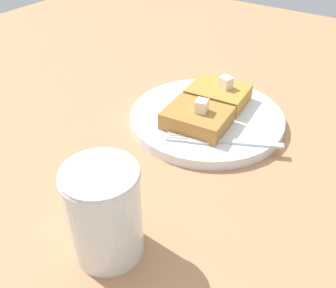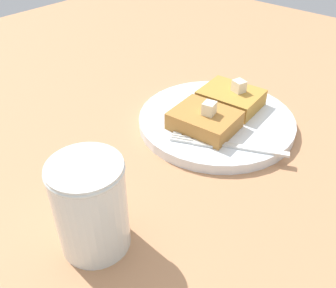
{
  "view_description": "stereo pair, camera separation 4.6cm",
  "coord_description": "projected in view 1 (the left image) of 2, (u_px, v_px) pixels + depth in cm",
  "views": [
    {
      "loc": [
        43.87,
        32.41,
        34.27
      ],
      "look_at": [
        13.19,
        11.62,
        6.94
      ],
      "focal_mm": 40.0,
      "sensor_mm": 36.0,
      "label": 1
    },
    {
      "loc": [
        41.06,
        36.05,
        34.27
      ],
      "look_at": [
        13.19,
        11.62,
        6.94
      ],
      "focal_mm": 40.0,
      "sensor_mm": 36.0,
      "label": 2
    }
  ],
  "objects": [
    {
      "name": "toast_slice_left",
      "position": [
        218.0,
        95.0,
        0.6
      ],
      "size": [
        8.08,
        9.59,
        2.54
      ],
      "primitive_type": "cube",
      "rotation": [
        0.0,
        0.0,
        0.09
      ],
      "color": "#BA8535",
      "rests_on": "plate"
    },
    {
      "name": "plate",
      "position": [
        207.0,
        116.0,
        0.58
      ],
      "size": [
        23.54,
        23.54,
        1.51
      ],
      "color": "white",
      "rests_on": "table_surface"
    },
    {
      "name": "syrup_jar",
      "position": [
        105.0,
        217.0,
        0.36
      ],
      "size": [
        7.42,
        7.42,
        10.43
      ],
      "color": "#481A0D",
      "rests_on": "table_surface"
    },
    {
      "name": "butter_pat_primary",
      "position": [
        226.0,
        82.0,
        0.58
      ],
      "size": [
        2.07,
        2.19,
        1.8
      ],
      "primitive_type": "cube",
      "rotation": [
        0.0,
        0.0,
        1.28
      ],
      "color": "#F5E9C9",
      "rests_on": "toast_slice_left"
    },
    {
      "name": "butter_pat_secondary",
      "position": [
        202.0,
        106.0,
        0.53
      ],
      "size": [
        2.1,
        1.96,
        1.8
      ],
      "primitive_type": "cube",
      "rotation": [
        0.0,
        0.0,
        0.21
      ],
      "color": "#F1E9C7",
      "rests_on": "toast_slice_middle"
    },
    {
      "name": "toast_slice_middle",
      "position": [
        197.0,
        118.0,
        0.54
      ],
      "size": [
        8.08,
        9.59,
        2.54
      ],
      "primitive_type": "cube",
      "rotation": [
        0.0,
        0.0,
        0.09
      ],
      "color": "#AF7534",
      "rests_on": "plate"
    },
    {
      "name": "fork",
      "position": [
        216.0,
        140.0,
        0.51
      ],
      "size": [
        8.2,
        15.05,
        0.36
      ],
      "color": "silver",
      "rests_on": "plate"
    },
    {
      "name": "table_surface",
      "position": [
        155.0,
        110.0,
        0.63
      ],
      "size": [
        126.39,
        126.39,
        2.44
      ],
      "primitive_type": "cube",
      "color": "#B47E55",
      "rests_on": "ground"
    }
  ]
}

